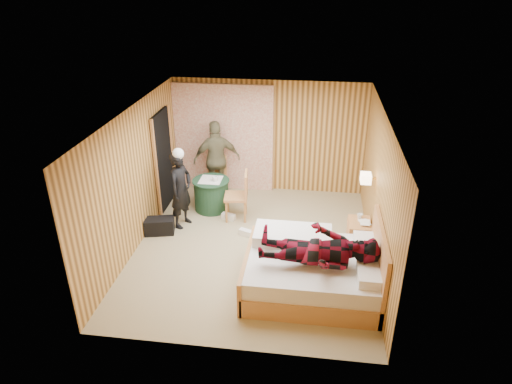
# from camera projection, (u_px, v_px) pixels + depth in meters

# --- Properties ---
(floor) EXTENTS (4.20, 5.00, 0.01)m
(floor) POSITION_uv_depth(u_px,v_px,m) (253.00, 247.00, 8.34)
(floor) COLOR tan
(floor) RESTS_ON ground
(ceiling) EXTENTS (4.20, 5.00, 0.01)m
(ceiling) POSITION_uv_depth(u_px,v_px,m) (253.00, 114.00, 7.23)
(ceiling) COLOR silver
(ceiling) RESTS_ON wall_back
(wall_back) EXTENTS (4.20, 0.02, 2.50)m
(wall_back) POSITION_uv_depth(u_px,v_px,m) (269.00, 137.00, 10.01)
(wall_back) COLOR #DBA654
(wall_back) RESTS_ON floor
(wall_left) EXTENTS (0.02, 5.00, 2.50)m
(wall_left) POSITION_uv_depth(u_px,v_px,m) (135.00, 179.00, 8.03)
(wall_left) COLOR #DBA654
(wall_left) RESTS_ON floor
(wall_right) EXTENTS (0.02, 5.00, 2.50)m
(wall_right) POSITION_uv_depth(u_px,v_px,m) (379.00, 193.00, 7.53)
(wall_right) COLOR #DBA654
(wall_right) RESTS_ON floor
(curtain) EXTENTS (2.20, 0.08, 2.40)m
(curtain) POSITION_uv_depth(u_px,v_px,m) (224.00, 138.00, 10.08)
(curtain) COLOR white
(curtain) RESTS_ON floor
(doorway) EXTENTS (0.06, 0.90, 2.05)m
(doorway) POSITION_uv_depth(u_px,v_px,m) (163.00, 161.00, 9.37)
(doorway) COLOR black
(doorway) RESTS_ON floor
(wall_lamp) EXTENTS (0.26, 0.24, 0.16)m
(wall_lamp) POSITION_uv_depth(u_px,v_px,m) (366.00, 178.00, 7.93)
(wall_lamp) COLOR gold
(wall_lamp) RESTS_ON wall_right
(bed) EXTENTS (2.12, 1.67, 1.15)m
(bed) POSITION_uv_depth(u_px,v_px,m) (315.00, 270.00, 7.14)
(bed) COLOR tan
(bed) RESTS_ON floor
(nightstand) EXTENTS (0.41, 0.56, 0.54)m
(nightstand) POSITION_uv_depth(u_px,v_px,m) (358.00, 235.00, 8.19)
(nightstand) COLOR tan
(nightstand) RESTS_ON floor
(round_table) EXTENTS (0.77, 0.77, 0.68)m
(round_table) POSITION_uv_depth(u_px,v_px,m) (211.00, 194.00, 9.51)
(round_table) COLOR #20452C
(round_table) RESTS_ON floor
(chair_far) EXTENTS (0.45, 0.45, 0.93)m
(chair_far) POSITION_uv_depth(u_px,v_px,m) (217.00, 174.00, 9.97)
(chair_far) COLOR tan
(chair_far) RESTS_ON floor
(chair_near) EXTENTS (0.50, 0.50, 1.01)m
(chair_near) POSITION_uv_depth(u_px,v_px,m) (240.00, 192.00, 9.04)
(chair_near) COLOR tan
(chair_near) RESTS_ON floor
(duffel_bag) EXTENTS (0.60, 0.41, 0.31)m
(duffel_bag) POSITION_uv_depth(u_px,v_px,m) (159.00, 226.00, 8.71)
(duffel_bag) COLOR black
(duffel_bag) RESTS_ON floor
(sneaker_left) EXTENTS (0.29, 0.20, 0.12)m
(sneaker_left) POSITION_uv_depth(u_px,v_px,m) (246.00, 233.00, 8.67)
(sneaker_left) COLOR white
(sneaker_left) RESTS_ON floor
(sneaker_right) EXTENTS (0.30, 0.19, 0.12)m
(sneaker_right) POSITION_uv_depth(u_px,v_px,m) (228.00, 217.00, 9.23)
(sneaker_right) COLOR white
(sneaker_right) RESTS_ON floor
(woman_standing) EXTENTS (0.54, 0.65, 1.54)m
(woman_standing) POSITION_uv_depth(u_px,v_px,m) (181.00, 190.00, 8.73)
(woman_standing) COLOR black
(woman_standing) RESTS_ON floor
(man_at_table) EXTENTS (1.09, 0.74, 1.72)m
(man_at_table) POSITION_uv_depth(u_px,v_px,m) (217.00, 160.00, 9.85)
(man_at_table) COLOR #6A6647
(man_at_table) RESTS_ON floor
(man_on_bed) EXTENTS (0.86, 0.67, 1.77)m
(man_on_bed) POSITION_uv_depth(u_px,v_px,m) (319.00, 242.00, 6.64)
(man_on_bed) COLOR maroon
(man_on_bed) RESTS_ON bed
(book_lower) EXTENTS (0.23, 0.27, 0.02)m
(book_lower) POSITION_uv_depth(u_px,v_px,m) (360.00, 223.00, 8.03)
(book_lower) COLOR white
(book_lower) RESTS_ON nightstand
(book_upper) EXTENTS (0.18, 0.24, 0.02)m
(book_upper) POSITION_uv_depth(u_px,v_px,m) (360.00, 222.00, 8.02)
(book_upper) COLOR white
(book_upper) RESTS_ON nightstand
(cup_nightstand) EXTENTS (0.13, 0.13, 0.09)m
(cup_nightstand) POSITION_uv_depth(u_px,v_px,m) (360.00, 216.00, 8.17)
(cup_nightstand) COLOR white
(cup_nightstand) RESTS_ON nightstand
(cup_table) EXTENTS (0.16, 0.16, 0.10)m
(cup_table) POSITION_uv_depth(u_px,v_px,m) (215.00, 179.00, 9.29)
(cup_table) COLOR white
(cup_table) RESTS_ON round_table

